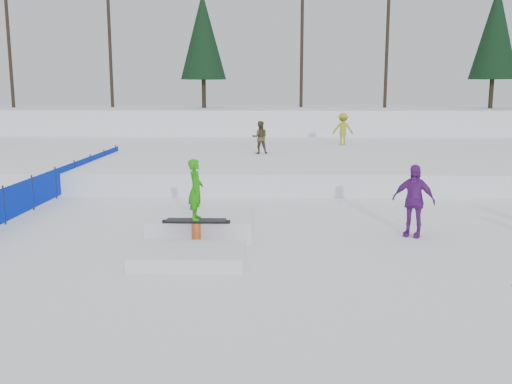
{
  "coord_description": "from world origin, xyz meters",
  "views": [
    {
      "loc": [
        0.93,
        -12.42,
        3.7
      ],
      "look_at": [
        0.5,
        2.0,
        1.1
      ],
      "focal_mm": 40.0,
      "sensor_mm": 36.0,
      "label": 1
    }
  ],
  "objects_px": {
    "walker_ygreen": "(343,129)",
    "spectator_purple": "(413,201)",
    "jib_rail_feature": "(200,229)",
    "walker_olive": "(260,137)",
    "safety_fence": "(56,183)"
  },
  "relations": [
    {
      "from": "safety_fence",
      "to": "walker_ygreen",
      "type": "distance_m",
      "value": 15.9
    },
    {
      "from": "walker_olive",
      "to": "walker_ygreen",
      "type": "relative_size",
      "value": 0.89
    },
    {
      "from": "jib_rail_feature",
      "to": "walker_olive",
      "type": "bearing_deg",
      "value": 84.44
    },
    {
      "from": "walker_olive",
      "to": "jib_rail_feature",
      "type": "xyz_separation_m",
      "value": [
        -1.2,
        -12.36,
        -1.24
      ]
    },
    {
      "from": "walker_olive",
      "to": "jib_rail_feature",
      "type": "height_order",
      "value": "walker_olive"
    },
    {
      "from": "walker_ygreen",
      "to": "spectator_purple",
      "type": "height_order",
      "value": "walker_ygreen"
    },
    {
      "from": "walker_olive",
      "to": "spectator_purple",
      "type": "height_order",
      "value": "walker_olive"
    },
    {
      "from": "walker_ygreen",
      "to": "jib_rail_feature",
      "type": "relative_size",
      "value": 0.38
    },
    {
      "from": "spectator_purple",
      "to": "walker_olive",
      "type": "bearing_deg",
      "value": 138.25
    },
    {
      "from": "safety_fence",
      "to": "walker_olive",
      "type": "height_order",
      "value": "walker_olive"
    },
    {
      "from": "walker_ygreen",
      "to": "jib_rail_feature",
      "type": "xyz_separation_m",
      "value": [
        -5.49,
        -16.71,
        -1.33
      ]
    },
    {
      "from": "safety_fence",
      "to": "walker_ygreen",
      "type": "relative_size",
      "value": 9.55
    },
    {
      "from": "jib_rail_feature",
      "to": "walker_ygreen",
      "type": "bearing_deg",
      "value": 71.81
    },
    {
      "from": "safety_fence",
      "to": "walker_ygreen",
      "type": "xyz_separation_m",
      "value": [
        11.12,
        11.31,
        1.09
      ]
    },
    {
      "from": "walker_olive",
      "to": "spectator_purple",
      "type": "bearing_deg",
      "value": 104.9
    }
  ]
}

